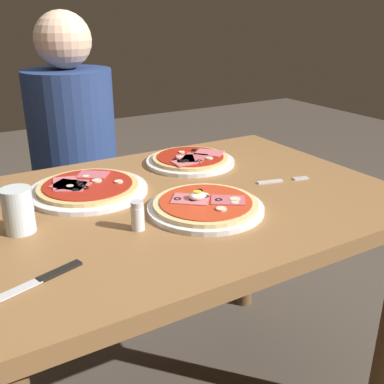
{
  "coord_description": "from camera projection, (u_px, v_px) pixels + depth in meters",
  "views": [
    {
      "loc": [
        -0.54,
        -0.97,
        1.18
      ],
      "look_at": [
        0.01,
        -0.06,
        0.75
      ],
      "focal_mm": 42.69,
      "sensor_mm": 36.0,
      "label": 1
    }
  ],
  "objects": [
    {
      "name": "dining_table",
      "position": [
        179.0,
        236.0,
        1.24
      ],
      "size": [
        1.13,
        0.81,
        0.72
      ],
      "color": "olive",
      "rests_on": "ground"
    },
    {
      "name": "pizza_foreground",
      "position": [
        206.0,
        206.0,
        1.11
      ],
      "size": [
        0.29,
        0.29,
        0.05
      ],
      "color": "white",
      "rests_on": "dining_table"
    },
    {
      "name": "pizza_across_left",
      "position": [
        190.0,
        160.0,
        1.45
      ],
      "size": [
        0.28,
        0.28,
        0.03
      ],
      "color": "white",
      "rests_on": "dining_table"
    },
    {
      "name": "pizza_across_right",
      "position": [
        88.0,
        188.0,
        1.22
      ],
      "size": [
        0.32,
        0.32,
        0.03
      ],
      "color": "white",
      "rests_on": "dining_table"
    },
    {
      "name": "water_glass_near",
      "position": [
        18.0,
        213.0,
        1.0
      ],
      "size": [
        0.07,
        0.07,
        0.1
      ],
      "color": "silver",
      "rests_on": "dining_table"
    },
    {
      "name": "fork",
      "position": [
        279.0,
        181.0,
        1.3
      ],
      "size": [
        0.16,
        0.05,
        0.0
      ],
      "color": "silver",
      "rests_on": "dining_table"
    },
    {
      "name": "knife",
      "position": [
        41.0,
        280.0,
        0.82
      ],
      "size": [
        0.19,
        0.08,
        0.01
      ],
      "color": "silver",
      "rests_on": "dining_table"
    },
    {
      "name": "salt_shaker",
      "position": [
        138.0,
        216.0,
        1.01
      ],
      "size": [
        0.03,
        0.03,
        0.07
      ],
      "color": "white",
      "rests_on": "dining_table"
    },
    {
      "name": "diner_person",
      "position": [
        77.0,
        179.0,
        1.78
      ],
      "size": [
        0.32,
        0.32,
        1.18
      ],
      "rotation": [
        0.0,
        0.0,
        3.14
      ],
      "color": "black",
      "rests_on": "ground"
    }
  ]
}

